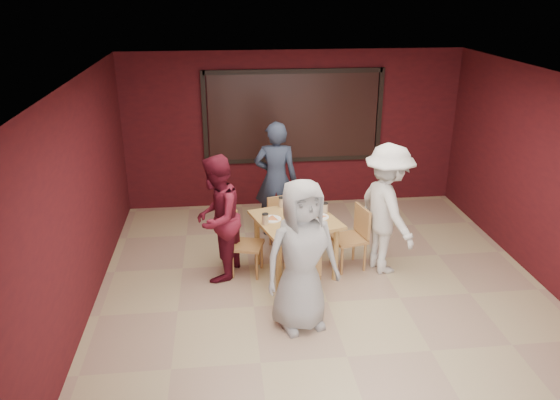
{
  "coord_description": "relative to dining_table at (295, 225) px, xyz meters",
  "views": [
    {
      "loc": [
        -1.28,
        -5.97,
        3.83
      ],
      "look_at": [
        -0.53,
        0.86,
        1.11
      ],
      "focal_mm": 35.0,
      "sensor_mm": 36.0,
      "label": 1
    }
  ],
  "objects": [
    {
      "name": "window_blinds",
      "position": [
        0.31,
        2.59,
        0.93
      ],
      "size": [
        3.0,
        0.02,
        1.5
      ],
      "primitive_type": "cube",
      "color": "black"
    },
    {
      "name": "dining_table",
      "position": [
        0.0,
        0.0,
        0.0
      ],
      "size": [
        1.3,
        1.3,
        0.98
      ],
      "color": "#B48C4A",
      "rests_on": "floor"
    },
    {
      "name": "diner_front",
      "position": [
        -0.11,
        -1.3,
        0.2
      ],
      "size": [
        1.03,
        0.81,
        1.85
      ],
      "primitive_type": "imported",
      "rotation": [
        0.0,
        0.0,
        0.28
      ],
      "color": "#9C9C9C",
      "rests_on": "floor"
    },
    {
      "name": "chair_left",
      "position": [
        -0.75,
        0.05,
        -0.22
      ],
      "size": [
        0.52,
        0.52,
        0.88
      ],
      "color": "#A67240",
      "rests_on": "floor"
    },
    {
      "name": "diner_right",
      "position": [
        1.27,
        -0.06,
        0.21
      ],
      "size": [
        0.96,
        1.33,
        1.86
      ],
      "primitive_type": "imported",
      "rotation": [
        0.0,
        0.0,
        1.81
      ],
      "color": "white",
      "rests_on": "floor"
    },
    {
      "name": "floor",
      "position": [
        0.31,
        -0.86,
        -0.72
      ],
      "size": [
        7.0,
        7.0,
        0.0
      ],
      "primitive_type": "plane",
      "color": "tan",
      "rests_on": "ground"
    },
    {
      "name": "chair_front",
      "position": [
        -0.02,
        -0.85,
        -0.24
      ],
      "size": [
        0.42,
        0.42,
        0.86
      ],
      "color": "#A67240",
      "rests_on": "floor"
    },
    {
      "name": "diner_left",
      "position": [
        -1.08,
        -0.01,
        0.16
      ],
      "size": [
        0.91,
        1.02,
        1.76
      ],
      "primitive_type": "imported",
      "rotation": [
        0.0,
        0.0,
        -1.9
      ],
      "color": "maroon",
      "rests_on": "floor"
    },
    {
      "name": "chair_back",
      "position": [
        -0.1,
        0.85,
        -0.27
      ],
      "size": [
        0.48,
        0.48,
        0.8
      ],
      "color": "#A67240",
      "rests_on": "floor"
    },
    {
      "name": "diner_back",
      "position": [
        -0.14,
        1.32,
        0.22
      ],
      "size": [
        0.74,
        0.53,
        1.88
      ],
      "primitive_type": "imported",
      "rotation": [
        0.0,
        0.0,
        3.02
      ],
      "color": "#29334A",
      "rests_on": "floor"
    },
    {
      "name": "chair_right",
      "position": [
        0.85,
        0.06,
        -0.2
      ],
      "size": [
        0.53,
        0.53,
        0.91
      ],
      "color": "#A67240",
      "rests_on": "floor"
    }
  ]
}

